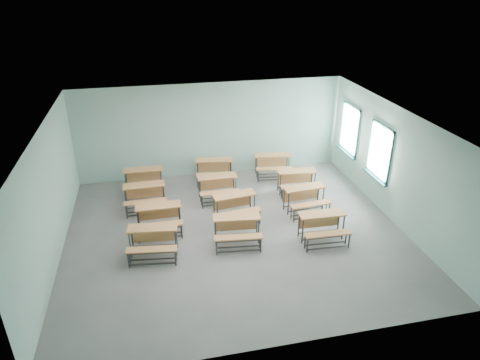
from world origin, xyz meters
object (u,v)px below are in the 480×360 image
object	(u,v)px
desk_unit_r2c0	(145,194)
desk_unit_r3c0	(143,177)
desk_unit_r3c1	(214,168)
desk_unit_r0c0	(153,238)
desk_unit_r2c2	(297,179)
desk_unit_r0c1	(237,227)
desk_unit_r3c2	(273,162)
desk_unit_r0c2	(323,224)
desk_unit_r1c1	(236,204)
desk_unit_r1c2	(305,196)
desk_unit_r1c0	(159,215)
desk_unit_r2c1	(218,185)

from	to	relation	value
desk_unit_r2c0	desk_unit_r3c0	size ratio (longest dim) A/B	1.00
desk_unit_r3c1	desk_unit_r0c0	bearing A→B (deg)	-111.51
desk_unit_r2c2	desk_unit_r3c0	xyz separation A→B (m)	(-4.76, 1.16, 0.00)
desk_unit_r0c1	desk_unit_r3c2	distance (m)	4.29
desk_unit_r0c2	desk_unit_r1c1	xyz separation A→B (m)	(-2.01, 1.52, 0.00)
desk_unit_r0c2	desk_unit_r3c2	xyz separation A→B (m)	(-0.17, 4.10, 0.00)
desk_unit_r0c2	desk_unit_r2c0	world-z (taller)	same
desk_unit_r2c0	desk_unit_r2c2	world-z (taller)	same
desk_unit_r1c2	desk_unit_r3c0	world-z (taller)	same
desk_unit_r3c2	desk_unit_r3c0	bearing A→B (deg)	-168.67
desk_unit_r1c0	desk_unit_r3c2	xyz separation A→B (m)	(3.99, 2.76, 0.00)
desk_unit_r1c0	desk_unit_r2c2	xyz separation A→B (m)	(4.39, 1.32, 0.00)
desk_unit_r0c1	desk_unit_r1c2	distance (m)	2.60
desk_unit_r0c0	desk_unit_r3c0	bearing A→B (deg)	100.19
desk_unit_r0c0	desk_unit_r2c1	distance (m)	3.28
desk_unit_r2c0	desk_unit_r3c0	distance (m)	1.13
desk_unit_r0c1	desk_unit_r0c2	distance (m)	2.24
desk_unit_r0c0	desk_unit_r1c1	world-z (taller)	same
desk_unit_r3c0	desk_unit_r3c1	world-z (taller)	same
desk_unit_r3c0	desk_unit_r0c2	bearing A→B (deg)	-38.83
desk_unit_r1c1	desk_unit_r3c2	size ratio (longest dim) A/B	1.00
desk_unit_r1c0	desk_unit_r3c1	world-z (taller)	same
desk_unit_r0c2	desk_unit_r2c1	xyz separation A→B (m)	(-2.30, 2.81, 0.00)
desk_unit_r2c2	desk_unit_r3c2	bearing A→B (deg)	110.57
desk_unit_r1c0	desk_unit_r1c1	world-z (taller)	same
desk_unit_r0c1	desk_unit_r1c0	size ratio (longest dim) A/B	1.07
desk_unit_r1c1	desk_unit_r3c0	size ratio (longest dim) A/B	1.06
desk_unit_r1c0	desk_unit_r2c2	distance (m)	4.58
desk_unit_r1c2	desk_unit_r2c0	distance (m)	4.74
desk_unit_r1c2	desk_unit_r2c1	xyz separation A→B (m)	(-2.38, 1.27, 0.00)
desk_unit_r3c2	desk_unit_r0c2	bearing A→B (deg)	-79.92
desk_unit_r1c1	desk_unit_r0c1	bearing A→B (deg)	-107.40
desk_unit_r0c0	desk_unit_r1c1	size ratio (longest dim) A/B	1.00
desk_unit_r1c1	desk_unit_r1c2	distance (m)	2.09
desk_unit_r1c1	desk_unit_r0c2	bearing A→B (deg)	-44.69
desk_unit_r0c2	desk_unit_r2c0	xyz separation A→B (m)	(-4.51, 2.69, 0.00)
desk_unit_r2c0	desk_unit_r3c1	bearing A→B (deg)	30.40
desk_unit_r0c1	desk_unit_r2c0	world-z (taller)	same
desk_unit_r3c2	desk_unit_r2c2	bearing A→B (deg)	-66.91
desk_unit_r3c0	desk_unit_r3c2	world-z (taller)	same
desk_unit_r1c1	desk_unit_r2c2	bearing A→B (deg)	19.45
desk_unit_r3c0	desk_unit_r3c2	distance (m)	4.38
desk_unit_r2c0	desk_unit_r2c2	xyz separation A→B (m)	(4.74, -0.03, 0.00)
desk_unit_r1c0	desk_unit_r3c1	distance (m)	3.38
desk_unit_r1c1	desk_unit_r2c1	size ratio (longest dim) A/B	1.08
desk_unit_r0c0	desk_unit_r1c0	world-z (taller)	same
desk_unit_r1c2	desk_unit_r3c2	size ratio (longest dim) A/B	0.97
desk_unit_r0c2	desk_unit_r3c2	distance (m)	4.10
desk_unit_r0c1	desk_unit_r1c1	size ratio (longest dim) A/B	0.99
desk_unit_r1c0	desk_unit_r3c2	world-z (taller)	same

